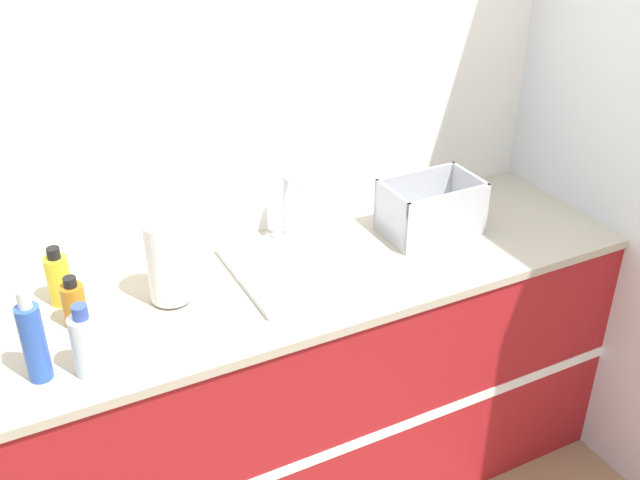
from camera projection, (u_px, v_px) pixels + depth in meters
wall_back at (270, 126)px, 2.47m from camera, size 4.47×0.06×2.60m
wall_right at (586, 107)px, 2.63m from camera, size 0.06×2.62×2.60m
counter_cabinet at (316, 381)px, 2.62m from camera, size 2.10×0.64×0.93m
sink at (311, 260)px, 2.40m from camera, size 0.51×0.44×0.25m
paper_towel_roll at (168, 262)px, 2.17m from camera, size 0.12×0.12×0.26m
dish_rack at (430, 212)px, 2.56m from camera, size 0.33×0.21×0.19m
bottle_blue at (33, 341)px, 1.87m from camera, size 0.06×0.06×0.26m
bottle_yellow at (59, 279)px, 2.18m from camera, size 0.07×0.07×0.18m
bottle_amber at (74, 304)px, 2.09m from camera, size 0.07×0.07×0.16m
bottle_clear at (86, 344)px, 1.90m from camera, size 0.07×0.07×0.21m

